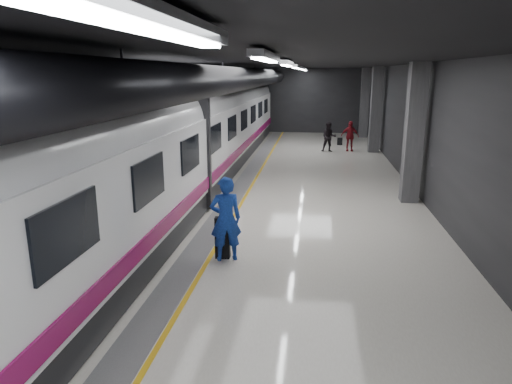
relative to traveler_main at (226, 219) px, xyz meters
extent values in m
plane|color=silver|center=(0.55, 3.67, -0.97)|extent=(40.00, 40.00, 0.00)
cube|color=black|center=(0.55, 3.67, 3.53)|extent=(10.00, 40.00, 0.02)
cube|color=#28282B|center=(0.55, 23.67, 1.28)|extent=(10.00, 0.02, 4.50)
cube|color=#28282B|center=(-4.45, 3.67, 1.28)|extent=(0.02, 40.00, 4.50)
cube|color=#28282B|center=(5.55, 3.67, 1.28)|extent=(0.02, 40.00, 4.50)
cube|color=slate|center=(-0.80, 3.67, -0.97)|extent=(0.65, 39.80, 0.01)
cube|color=gold|center=(-0.40, 3.67, -0.97)|extent=(0.10, 39.80, 0.01)
cylinder|color=black|center=(-0.75, 3.67, 2.98)|extent=(0.80, 38.00, 0.80)
cube|color=silver|center=(1.15, -7.33, 3.43)|extent=(0.22, 2.60, 0.10)
cube|color=silver|center=(1.15, -2.33, 3.43)|extent=(0.22, 2.60, 0.10)
cube|color=silver|center=(1.15, 2.67, 3.43)|extent=(0.22, 2.60, 0.10)
cube|color=silver|center=(1.15, 7.67, 3.43)|extent=(0.22, 2.60, 0.10)
cube|color=silver|center=(1.15, 12.67, 3.43)|extent=(0.22, 2.60, 0.10)
cube|color=silver|center=(1.15, 17.67, 3.43)|extent=(0.22, 2.60, 0.10)
cube|color=silver|center=(1.15, 21.67, 3.43)|extent=(0.22, 2.60, 0.10)
cube|color=#515154|center=(5.10, 5.67, 1.28)|extent=(0.55, 0.55, 4.50)
cube|color=#515154|center=(5.10, 15.67, 1.28)|extent=(0.55, 0.55, 4.50)
cube|color=#515154|center=(5.10, 21.67, 1.28)|extent=(0.55, 0.55, 4.50)
cube|color=black|center=(-2.70, 3.67, -0.62)|extent=(2.80, 38.00, 0.60)
cube|color=white|center=(-2.70, 3.67, 0.78)|extent=(2.90, 38.00, 2.20)
cylinder|color=white|center=(-2.70, 3.67, 1.73)|extent=(2.80, 38.00, 2.80)
cube|color=#7E0B4B|center=(-1.23, 3.67, -0.02)|extent=(0.04, 38.00, 0.35)
cube|color=black|center=(-2.70, 3.67, 1.03)|extent=(3.05, 0.25, 3.80)
cube|color=black|center=(-1.23, -4.33, 1.18)|extent=(0.05, 1.60, 0.85)
cube|color=black|center=(-1.23, -1.33, 1.18)|extent=(0.05, 1.60, 0.85)
cube|color=black|center=(-1.23, 1.67, 1.18)|extent=(0.05, 1.60, 0.85)
cube|color=black|center=(-1.23, 4.67, 1.18)|extent=(0.05, 1.60, 0.85)
cube|color=black|center=(-1.23, 7.67, 1.18)|extent=(0.05, 1.60, 0.85)
cube|color=black|center=(-1.23, 10.67, 1.18)|extent=(0.05, 1.60, 0.85)
cube|color=black|center=(-1.23, 13.67, 1.18)|extent=(0.05, 1.60, 0.85)
cube|color=black|center=(-1.23, 16.67, 1.18)|extent=(0.05, 1.60, 0.85)
cube|color=black|center=(-1.23, 19.67, 1.18)|extent=(0.05, 1.60, 0.85)
imported|color=blue|center=(0.00, 0.00, 0.00)|extent=(0.83, 0.68, 1.95)
cube|color=black|center=(-0.10, 0.10, -0.70)|extent=(0.34, 0.22, 0.54)
cube|color=black|center=(-0.10, 0.07, -0.21)|extent=(0.35, 0.21, 0.44)
imported|color=black|center=(2.68, 15.37, -0.17)|extent=(0.81, 0.65, 1.62)
imported|color=maroon|center=(3.82, 15.80, -0.15)|extent=(0.97, 0.43, 1.64)
cube|color=black|center=(3.41, 17.88, -0.76)|extent=(0.30, 0.20, 0.44)
camera|label=1|loc=(1.94, -9.59, 3.17)|focal=32.00mm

